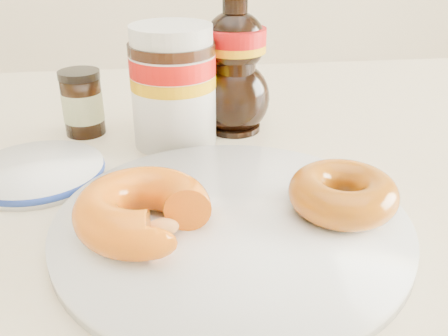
{
  "coord_description": "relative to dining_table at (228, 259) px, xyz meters",
  "views": [
    {
      "loc": [
        -0.06,
        -0.32,
        0.98
      ],
      "look_at": [
        -0.01,
        0.08,
        0.79
      ],
      "focal_mm": 40.0,
      "sensor_mm": 36.0,
      "label": 1
    }
  ],
  "objects": [
    {
      "name": "dining_table",
      "position": [
        0.0,
        0.0,
        0.0
      ],
      "size": [
        1.4,
        0.9,
        0.75
      ],
      "color": "beige",
      "rests_on": "ground"
    },
    {
      "name": "plate",
      "position": [
        -0.01,
        -0.07,
        0.09
      ],
      "size": [
        0.29,
        0.29,
        0.01
      ],
      "color": "white",
      "rests_on": "dining_table"
    },
    {
      "name": "donut_bitten",
      "position": [
        -0.08,
        -0.08,
        0.12
      ],
      "size": [
        0.11,
        0.11,
        0.04
      ],
      "primitive_type": "torus",
      "rotation": [
        0.0,
        0.0,
        -0.07
      ],
      "color": "#D3600B",
      "rests_on": "plate"
    },
    {
      "name": "donut_whole",
      "position": [
        0.09,
        -0.07,
        0.11
      ],
      "size": [
        0.09,
        0.09,
        0.03
      ],
      "primitive_type": "torus",
      "rotation": [
        0.0,
        0.0,
        0.05
      ],
      "color": "#8E5809",
      "rests_on": "plate"
    },
    {
      "name": "nutella_jar",
      "position": [
        -0.05,
        0.12,
        0.16
      ],
      "size": [
        0.1,
        0.1,
        0.13
      ],
      "rotation": [
        0.0,
        0.0,
        0.15
      ],
      "color": "white",
      "rests_on": "dining_table"
    },
    {
      "name": "syrup_bottle",
      "position": [
        0.03,
        0.15,
        0.17
      ],
      "size": [
        0.1,
        0.09,
        0.17
      ],
      "primitive_type": null,
      "rotation": [
        0.0,
        0.0,
        0.22
      ],
      "color": "black",
      "rests_on": "dining_table"
    },
    {
      "name": "dark_jar",
      "position": [
        -0.15,
        0.16,
        0.12
      ],
      "size": [
        0.05,
        0.05,
        0.08
      ],
      "rotation": [
        0.0,
        0.0,
        0.09
      ],
      "color": "black",
      "rests_on": "dining_table"
    },
    {
      "name": "blue_rim_saucer",
      "position": [
        -0.19,
        0.05,
        0.09
      ],
      "size": [
        0.13,
        0.13,
        0.01
      ],
      "color": "white",
      "rests_on": "dining_table"
    }
  ]
}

